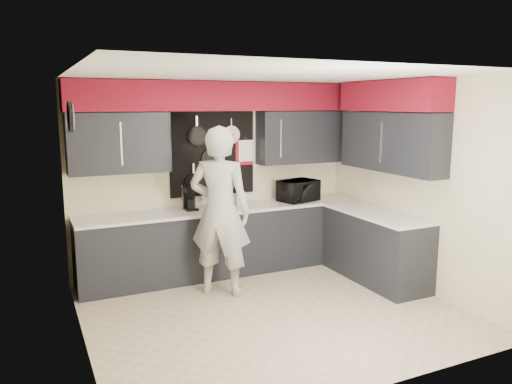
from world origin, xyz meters
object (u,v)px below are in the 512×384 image
microwave (298,191)px  person (220,212)px  knife_block (220,199)px  utensil_crock (240,200)px  coffee_maker (190,198)px

microwave → person: bearing=-172.1°
microwave → knife_block: microwave is taller
knife_block → utensil_crock: (0.33, 0.08, -0.05)m
knife_block → person: bearing=-111.2°
microwave → coffee_maker: microwave is taller
utensil_crock → person: bearing=-127.5°
coffee_maker → utensil_crock: bearing=-0.3°
microwave → utensil_crock: microwave is taller
person → coffee_maker: bearing=-40.8°
knife_block → utensil_crock: bearing=13.2°
microwave → utensil_crock: bearing=156.3°
coffee_maker → person: (0.14, -0.74, -0.04)m
knife_block → utensil_crock: size_ratio=1.68×
utensil_crock → microwave: bearing=-7.5°
utensil_crock → coffee_maker: 0.73m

